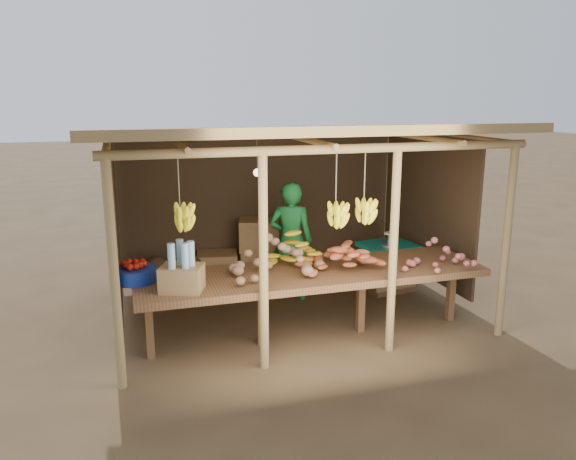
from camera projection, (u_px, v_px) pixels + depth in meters
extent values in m
plane|color=brown|center=(288.00, 308.00, 7.33)|extent=(60.00, 60.00, 0.00)
cylinder|color=#9E8151|center=(114.00, 277.00, 5.09)|extent=(0.09, 0.09, 2.20)
cylinder|color=#9E8151|center=(506.00, 243.00, 6.26)|extent=(0.09, 0.09, 2.20)
cylinder|color=#9E8151|center=(114.00, 213.00, 7.88)|extent=(0.09, 0.09, 2.20)
cylinder|color=#9E8151|center=(386.00, 197.00, 9.06)|extent=(0.09, 0.09, 2.20)
cylinder|color=#9E8151|center=(264.00, 264.00, 5.48)|extent=(0.09, 0.09, 2.20)
cylinder|color=#9E8151|center=(393.00, 253.00, 5.87)|extent=(0.09, 0.09, 2.20)
cylinder|color=#9E8151|center=(333.00, 149.00, 5.42)|extent=(4.40, 0.09, 0.09)
cylinder|color=#9E8151|center=(259.00, 131.00, 8.21)|extent=(4.40, 0.09, 0.09)
cube|color=#9A7948|center=(288.00, 131.00, 6.79)|extent=(4.70, 3.50, 0.28)
cube|color=#42301E|center=(260.00, 198.00, 8.42)|extent=(4.20, 0.04, 1.98)
cube|color=#42301E|center=(115.00, 225.00, 6.65)|extent=(0.04, 2.40, 1.98)
cube|color=#42301E|center=(427.00, 206.00, 7.81)|extent=(0.04, 2.40, 1.98)
cube|color=brown|center=(312.00, 274.00, 6.27)|extent=(3.90, 1.05, 0.08)
cube|color=brown|center=(149.00, 326.00, 5.86)|extent=(0.08, 0.08, 0.72)
cube|color=brown|center=(261.00, 314.00, 6.19)|extent=(0.08, 0.08, 0.72)
cube|color=brown|center=(361.00, 302.00, 6.53)|extent=(0.08, 0.08, 0.72)
cube|color=brown|center=(451.00, 292.00, 6.86)|extent=(0.08, 0.08, 0.72)
cylinder|color=navy|center=(136.00, 275.00, 5.88)|extent=(0.43, 0.43, 0.15)
cube|color=olive|center=(182.00, 278.00, 5.60)|extent=(0.49, 0.45, 0.26)
imported|color=#1B7C34|center=(291.00, 241.00, 7.53)|extent=(0.69, 0.57, 1.61)
cube|color=brown|center=(387.00, 268.00, 8.00)|extent=(0.72, 0.64, 0.61)
cube|color=#0B837E|center=(388.00, 246.00, 7.92)|extent=(0.80, 0.72, 0.06)
cube|color=olive|center=(259.00, 264.00, 8.36)|extent=(0.64, 0.55, 0.46)
cube|color=olive|center=(259.00, 235.00, 8.26)|extent=(0.64, 0.55, 0.46)
cube|color=olive|center=(218.00, 268.00, 8.19)|extent=(0.64, 0.55, 0.46)
ellipsoid|color=#42301E|center=(156.00, 275.00, 7.75)|extent=(0.49, 0.49, 0.66)
ellipsoid|color=#42301E|center=(188.00, 272.00, 7.87)|extent=(0.49, 0.49, 0.66)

